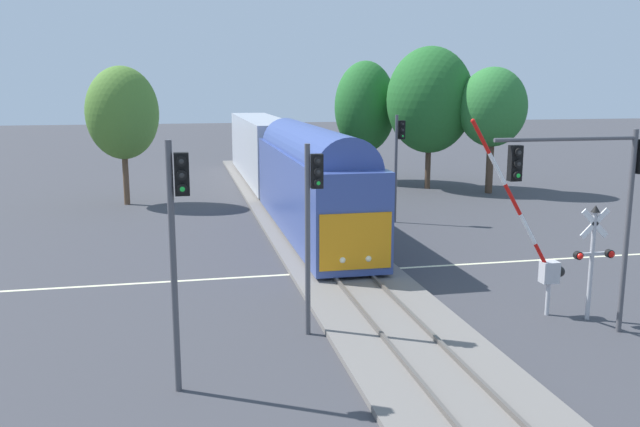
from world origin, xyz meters
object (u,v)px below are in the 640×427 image
at_px(oak_behind_train, 122,113).
at_px(traffic_signal_far_side, 399,151).
at_px(commuter_train, 282,160).
at_px(crossing_signal_mast, 593,251).
at_px(traffic_signal_median, 312,209).
at_px(traffic_signal_near_left, 177,227).
at_px(crossing_gate_near, 541,254).
at_px(elm_centre_background, 365,107).
at_px(oak_far_right, 430,100).
at_px(traffic_signal_near_right, 595,182).
at_px(maple_right_background, 492,107).

bearing_deg(oak_behind_train, traffic_signal_far_side, -30.81).
xyz_separation_m(commuter_train, crossing_signal_mast, (6.34, -23.01, -0.51)).
relative_size(crossing_signal_mast, traffic_signal_far_side, 0.64).
relative_size(traffic_signal_median, traffic_signal_near_left, 0.93).
relative_size(commuter_train, crossing_gate_near, 6.03).
bearing_deg(elm_centre_background, oak_far_right, -51.80).
distance_m(crossing_gate_near, oak_behind_train, 28.53).
xyz_separation_m(traffic_signal_far_side, elm_centre_background, (2.53, 15.69, 1.83)).
relative_size(traffic_signal_far_side, elm_centre_background, 0.63).
bearing_deg(crossing_gate_near, traffic_signal_far_side, 88.77).
bearing_deg(oak_behind_train, traffic_signal_near_right, -60.04).
bearing_deg(traffic_signal_far_side, crossing_signal_mast, -86.19).
bearing_deg(traffic_signal_median, crossing_signal_mast, -3.84).
bearing_deg(traffic_signal_near_left, oak_far_right, 59.22).
height_order(commuter_train, traffic_signal_near_right, traffic_signal_near_right).
bearing_deg(crossing_signal_mast, commuter_train, 105.40).
bearing_deg(traffic_signal_near_left, oak_behind_train, 96.75).
bearing_deg(crossing_signal_mast, traffic_signal_far_side, 93.81).
bearing_deg(elm_centre_background, crossing_gate_near, -95.26).
bearing_deg(traffic_signal_median, traffic_signal_near_left, -141.43).
height_order(traffic_signal_far_side, oak_behind_train, oak_behind_train).
relative_size(crossing_signal_mast, oak_far_right, 0.37).
height_order(traffic_signal_median, elm_centre_background, elm_centre_background).
bearing_deg(oak_behind_train, crossing_gate_near, -58.99).
height_order(crossing_signal_mast, traffic_signal_median, traffic_signal_median).
relative_size(traffic_signal_far_side, traffic_signal_near_right, 0.95).
bearing_deg(commuter_train, traffic_signal_near_right, -77.40).
xyz_separation_m(commuter_train, traffic_signal_near_left, (-6.40, -25.47, 1.32)).
bearing_deg(traffic_signal_median, maple_right_background, 54.01).
bearing_deg(commuter_train, maple_right_background, 5.63).
bearing_deg(crossing_signal_mast, oak_behind_train, 122.65).
relative_size(crossing_gate_near, oak_behind_train, 0.75).
height_order(oak_behind_train, oak_far_right, oak_far_right).
bearing_deg(commuter_train, crossing_signal_mast, -74.60).
xyz_separation_m(commuter_train, traffic_signal_far_side, (5.27, -6.96, 1.12)).
height_order(commuter_train, crossing_signal_mast, commuter_train).
height_order(commuter_train, elm_centre_background, elm_centre_background).
relative_size(commuter_train, maple_right_background, 4.46).
distance_m(commuter_train, elm_centre_background, 12.07).
bearing_deg(crossing_signal_mast, elm_centre_background, 87.37).
relative_size(traffic_signal_median, elm_centre_background, 0.62).
bearing_deg(traffic_signal_far_side, elm_centre_background, 80.85).
relative_size(commuter_train, crossing_signal_mast, 10.35).
height_order(elm_centre_background, oak_far_right, oak_far_right).
bearing_deg(traffic_signal_near_left, crossing_signal_mast, 10.96).
bearing_deg(crossing_signal_mast, traffic_signal_median, 176.16).
height_order(traffic_signal_median, oak_behind_train, oak_behind_train).
xyz_separation_m(oak_behind_train, elm_centre_background, (17.44, 6.80, 0.03)).
relative_size(commuter_train, oak_behind_train, 4.50).
bearing_deg(oak_behind_train, crossing_signal_mast, -57.35).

